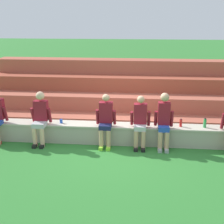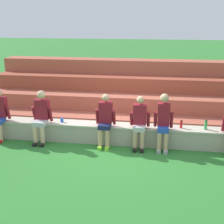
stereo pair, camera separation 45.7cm
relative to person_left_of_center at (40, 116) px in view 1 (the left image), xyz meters
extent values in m
plane|color=#2D752D|center=(2.07, -0.01, -0.75)|extent=(80.00, 80.00, 0.00)
cube|color=#A8A08E|center=(2.07, 0.22, -0.50)|extent=(7.59, 0.46, 0.51)
cube|color=#BCB39F|center=(2.07, 0.22, -0.26)|extent=(7.63, 0.50, 0.04)
cube|color=#AC5541|center=(2.07, 1.09, -0.52)|extent=(8.95, 0.70, 0.46)
cube|color=#AC5541|center=(2.07, 1.79, -0.29)|extent=(8.95, 0.70, 0.92)
cube|color=#9B4430|center=(2.07, 2.49, -0.06)|extent=(8.95, 0.70, 1.38)
cube|color=#A9523E|center=(2.07, 3.19, 0.17)|extent=(8.95, 0.70, 1.84)
cylinder|color=maroon|center=(-0.98, 0.08, 0.02)|extent=(0.08, 0.20, 0.43)
cylinder|color=#DBAD89|center=(-0.10, -0.25, -0.50)|extent=(0.11, 0.11, 0.51)
cylinder|color=#DBAD89|center=(0.10, -0.25, -0.50)|extent=(0.11, 0.11, 0.51)
cube|color=black|center=(-0.10, -0.29, -0.71)|extent=(0.10, 0.22, 0.08)
cube|color=black|center=(0.10, -0.29, -0.71)|extent=(0.10, 0.22, 0.08)
cube|color=#B2B2B7|center=(0.00, -0.10, -0.19)|extent=(0.32, 0.35, 0.12)
cube|color=maroon|center=(0.00, 0.10, 0.13)|extent=(0.36, 0.20, 0.53)
sphere|color=#DBAD89|center=(0.00, 0.10, 0.53)|extent=(0.22, 0.22, 0.22)
cylinder|color=maroon|center=(-0.23, 0.08, 0.01)|extent=(0.08, 0.22, 0.42)
cylinder|color=maroon|center=(0.23, 0.08, 0.01)|extent=(0.08, 0.19, 0.43)
cylinder|color=tan|center=(1.63, -0.22, -0.50)|extent=(0.11, 0.11, 0.51)
cylinder|color=tan|center=(1.82, -0.22, -0.50)|extent=(0.11, 0.11, 0.51)
cube|color=#8CD833|center=(1.63, -0.26, -0.71)|extent=(0.10, 0.22, 0.08)
cube|color=#8CD833|center=(1.82, -0.26, -0.71)|extent=(0.10, 0.22, 0.08)
cube|color=#191E47|center=(1.73, -0.09, -0.19)|extent=(0.31, 0.32, 0.12)
cube|color=maroon|center=(1.73, 0.08, 0.14)|extent=(0.34, 0.20, 0.54)
sphere|color=tan|center=(1.73, 0.08, 0.53)|extent=(0.19, 0.19, 0.19)
cylinder|color=maroon|center=(1.50, 0.06, 0.02)|extent=(0.08, 0.19, 0.43)
cylinder|color=maroon|center=(1.95, 0.06, 0.02)|extent=(0.08, 0.21, 0.42)
cylinder|color=tan|center=(2.52, -0.21, -0.50)|extent=(0.11, 0.11, 0.51)
cylinder|color=tan|center=(2.70, -0.21, -0.50)|extent=(0.11, 0.11, 0.51)
cube|color=black|center=(2.52, -0.25, -0.71)|extent=(0.10, 0.22, 0.08)
cube|color=black|center=(2.70, -0.25, -0.71)|extent=(0.10, 0.22, 0.08)
cube|color=#B2B2B7|center=(2.61, -0.08, -0.19)|extent=(0.30, 0.31, 0.12)
cube|color=maroon|center=(2.61, 0.07, 0.13)|extent=(0.33, 0.20, 0.52)
sphere|color=tan|center=(2.61, 0.07, 0.51)|extent=(0.19, 0.19, 0.19)
cylinder|color=maroon|center=(2.39, 0.05, 0.01)|extent=(0.08, 0.25, 0.41)
cylinder|color=maroon|center=(2.83, 0.05, 0.01)|extent=(0.08, 0.20, 0.42)
cylinder|color=tan|center=(3.12, -0.21, -0.50)|extent=(0.11, 0.11, 0.51)
cylinder|color=tan|center=(3.29, -0.21, -0.50)|extent=(0.11, 0.11, 0.51)
cube|color=#99999E|center=(3.12, -0.25, -0.71)|extent=(0.10, 0.22, 0.08)
cube|color=#99999E|center=(3.29, -0.25, -0.71)|extent=(0.10, 0.22, 0.08)
cube|color=#2347B2|center=(3.20, -0.08, -0.19)|extent=(0.27, 0.31, 0.12)
cube|color=maroon|center=(3.20, 0.07, 0.16)|extent=(0.30, 0.20, 0.58)
sphere|color=tan|center=(3.20, 0.07, 0.58)|extent=(0.22, 0.22, 0.22)
cylinder|color=maroon|center=(3.00, 0.05, 0.03)|extent=(0.08, 0.20, 0.42)
cylinder|color=maroon|center=(3.41, 0.05, 0.03)|extent=(0.08, 0.15, 0.43)
cylinder|color=maroon|center=(4.66, 0.05, 0.01)|extent=(0.08, 0.18, 0.43)
cylinder|color=red|center=(3.66, 0.23, -0.14)|extent=(0.07, 0.07, 0.19)
cylinder|color=black|center=(3.66, 0.23, -0.04)|extent=(0.04, 0.04, 0.02)
cylinder|color=green|center=(4.27, 0.22, -0.12)|extent=(0.08, 0.08, 0.23)
cylinder|color=black|center=(4.27, 0.22, 0.00)|extent=(0.05, 0.05, 0.02)
cylinder|color=blue|center=(0.50, 0.20, -0.18)|extent=(0.08, 0.08, 0.11)
camera|label=1|loc=(2.60, -7.47, 2.50)|focal=49.58mm
camera|label=2|loc=(3.06, -7.42, 2.50)|focal=49.58mm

